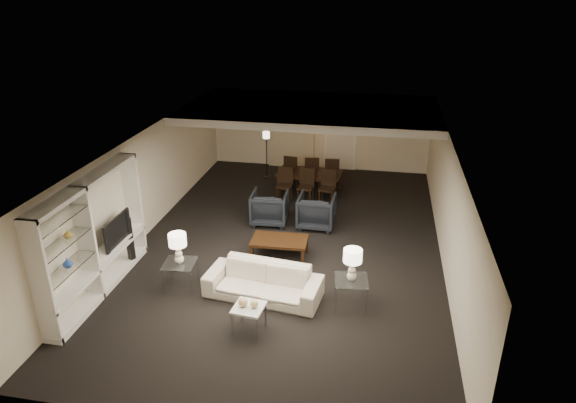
# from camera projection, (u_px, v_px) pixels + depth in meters

# --- Properties ---
(floor) EXTENTS (11.00, 11.00, 0.00)m
(floor) POSITION_uv_depth(u_px,v_px,m) (288.00, 244.00, 12.10)
(floor) COLOR black
(floor) RESTS_ON ground
(ceiling) EXTENTS (7.00, 11.00, 0.02)m
(ceiling) POSITION_uv_depth(u_px,v_px,m) (288.00, 142.00, 11.11)
(ceiling) COLOR silver
(ceiling) RESTS_ON ground
(wall_back) EXTENTS (7.00, 0.02, 2.50)m
(wall_back) POSITION_uv_depth(u_px,v_px,m) (319.00, 131.00, 16.56)
(wall_back) COLOR beige
(wall_back) RESTS_ON ground
(wall_front) EXTENTS (7.00, 0.02, 2.50)m
(wall_front) POSITION_uv_depth(u_px,v_px,m) (210.00, 357.00, 6.65)
(wall_front) COLOR beige
(wall_front) RESTS_ON ground
(wall_left) EXTENTS (0.02, 11.00, 2.50)m
(wall_left) POSITION_uv_depth(u_px,v_px,m) (144.00, 185.00, 12.19)
(wall_left) COLOR beige
(wall_left) RESTS_ON ground
(wall_right) EXTENTS (0.02, 11.00, 2.50)m
(wall_right) POSITION_uv_depth(u_px,v_px,m) (448.00, 207.00, 11.02)
(wall_right) COLOR beige
(wall_right) RESTS_ON ground
(ceiling_soffit) EXTENTS (7.00, 4.00, 0.20)m
(ceiling_soffit) POSITION_uv_depth(u_px,v_px,m) (311.00, 110.00, 14.30)
(ceiling_soffit) COLOR silver
(ceiling_soffit) RESTS_ON ceiling
(curtains) EXTENTS (1.50, 0.12, 2.40)m
(curtains) POSITION_uv_depth(u_px,v_px,m) (291.00, 131.00, 16.66)
(curtains) COLOR beige
(curtains) RESTS_ON wall_back
(door) EXTENTS (0.90, 0.05, 2.10)m
(door) POSITION_uv_depth(u_px,v_px,m) (341.00, 138.00, 16.50)
(door) COLOR silver
(door) RESTS_ON wall_back
(painting) EXTENTS (0.95, 0.04, 0.65)m
(painting) POSITION_uv_depth(u_px,v_px,m) (386.00, 125.00, 16.05)
(painting) COLOR #142D38
(painting) RESTS_ON wall_back
(media_unit) EXTENTS (0.38, 3.40, 2.35)m
(media_unit) POSITION_uv_depth(u_px,v_px,m) (94.00, 238.00, 9.85)
(media_unit) COLOR white
(media_unit) RESTS_ON wall_left
(pendant_light) EXTENTS (0.52, 0.52, 0.24)m
(pendant_light) POSITION_uv_depth(u_px,v_px,m) (321.00, 127.00, 14.44)
(pendant_light) COLOR #D8591E
(pendant_light) RESTS_ON ceiling_soffit
(sofa) EXTENTS (2.35, 1.16, 0.66)m
(sofa) POSITION_uv_depth(u_px,v_px,m) (263.00, 282.00, 9.98)
(sofa) COLOR beige
(sofa) RESTS_ON floor
(coffee_table) EXTENTS (1.26, 0.76, 0.44)m
(coffee_table) POSITION_uv_depth(u_px,v_px,m) (280.00, 248.00, 11.47)
(coffee_table) COLOR black
(coffee_table) RESTS_ON floor
(armchair_left) EXTENTS (0.96, 0.98, 0.84)m
(armchair_left) POSITION_uv_depth(u_px,v_px,m) (270.00, 207.00, 13.02)
(armchair_left) COLOR black
(armchair_left) RESTS_ON floor
(armchair_right) EXTENTS (0.92, 0.94, 0.84)m
(armchair_right) POSITION_uv_depth(u_px,v_px,m) (316.00, 211.00, 12.82)
(armchair_right) COLOR black
(armchair_right) RESTS_ON floor
(side_table_left) EXTENTS (0.68, 0.68, 0.58)m
(side_table_left) POSITION_uv_depth(u_px,v_px,m) (181.00, 275.00, 10.29)
(side_table_left) COLOR white
(side_table_left) RESTS_ON floor
(side_table_right) EXTENTS (0.69, 0.69, 0.58)m
(side_table_right) POSITION_uv_depth(u_px,v_px,m) (351.00, 293.00, 9.71)
(side_table_right) COLOR white
(side_table_right) RESTS_ON floor
(table_lamp_left) EXTENTS (0.36, 0.36, 0.64)m
(table_lamp_left) POSITION_uv_depth(u_px,v_px,m) (178.00, 249.00, 10.04)
(table_lamp_left) COLOR white
(table_lamp_left) RESTS_ON side_table_left
(table_lamp_right) EXTENTS (0.37, 0.37, 0.64)m
(table_lamp_right) POSITION_uv_depth(u_px,v_px,m) (352.00, 265.00, 9.47)
(table_lamp_right) COLOR beige
(table_lamp_right) RESTS_ON side_table_right
(marble_table) EXTENTS (0.57, 0.57, 0.52)m
(marble_table) POSITION_uv_depth(u_px,v_px,m) (249.00, 319.00, 9.02)
(marble_table) COLOR white
(marble_table) RESTS_ON floor
(gold_gourd_a) EXTENTS (0.17, 0.17, 0.17)m
(gold_gourd_a) POSITION_uv_depth(u_px,v_px,m) (243.00, 302.00, 8.90)
(gold_gourd_a) COLOR #DEAC75
(gold_gourd_a) RESTS_ON marble_table
(gold_gourd_b) EXTENTS (0.14, 0.14, 0.14)m
(gold_gourd_b) POSITION_uv_depth(u_px,v_px,m) (254.00, 304.00, 8.87)
(gold_gourd_b) COLOR #D6BE71
(gold_gourd_b) RESTS_ON marble_table
(television) EXTENTS (1.01, 0.13, 0.58)m
(television) POSITION_uv_depth(u_px,v_px,m) (113.00, 230.00, 10.48)
(television) COLOR black
(television) RESTS_ON media_unit
(vase_blue) EXTENTS (0.17, 0.17, 0.18)m
(vase_blue) POSITION_uv_depth(u_px,v_px,m) (67.00, 263.00, 9.05)
(vase_blue) COLOR #2951B4
(vase_blue) RESTS_ON media_unit
(vase_amber) EXTENTS (0.16, 0.16, 0.17)m
(vase_amber) POSITION_uv_depth(u_px,v_px,m) (68.00, 234.00, 9.00)
(vase_amber) COLOR gold
(vase_amber) RESTS_ON media_unit
(floor_speaker) EXTENTS (0.16, 0.16, 1.11)m
(floor_speaker) POSITION_uv_depth(u_px,v_px,m) (130.00, 241.00, 11.07)
(floor_speaker) COLOR black
(floor_speaker) RESTS_ON floor
(dining_table) EXTENTS (1.87, 1.11, 0.64)m
(dining_table) POSITION_uv_depth(u_px,v_px,m) (309.00, 183.00, 14.82)
(dining_table) COLOR black
(dining_table) RESTS_ON floor
(chair_nl) EXTENTS (0.45, 0.45, 0.95)m
(chair_nl) POSITION_uv_depth(u_px,v_px,m) (284.00, 185.00, 14.28)
(chair_nl) COLOR black
(chair_nl) RESTS_ON floor
(chair_nm) EXTENTS (0.48, 0.48, 0.95)m
(chair_nm) POSITION_uv_depth(u_px,v_px,m) (305.00, 187.00, 14.18)
(chair_nm) COLOR black
(chair_nm) RESTS_ON floor
(chair_nr) EXTENTS (0.48, 0.48, 0.95)m
(chair_nr) POSITION_uv_depth(u_px,v_px,m) (327.00, 188.00, 14.08)
(chair_nr) COLOR black
(chair_nr) RESTS_ON floor
(chair_fl) EXTENTS (0.49, 0.49, 0.95)m
(chair_fl) POSITION_uv_depth(u_px,v_px,m) (292.00, 170.00, 15.45)
(chair_fl) COLOR black
(chair_fl) RESTS_ON floor
(chair_fm) EXTENTS (0.48, 0.48, 0.95)m
(chair_fm) POSITION_uv_depth(u_px,v_px,m) (312.00, 171.00, 15.35)
(chair_fm) COLOR black
(chair_fm) RESTS_ON floor
(chair_fr) EXTENTS (0.47, 0.47, 0.95)m
(chair_fr) POSITION_uv_depth(u_px,v_px,m) (332.00, 172.00, 15.25)
(chair_fr) COLOR black
(chair_fr) RESTS_ON floor
(floor_lamp) EXTENTS (0.27, 0.27, 1.47)m
(floor_lamp) POSITION_uv_depth(u_px,v_px,m) (267.00, 155.00, 15.91)
(floor_lamp) COLOR black
(floor_lamp) RESTS_ON floor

